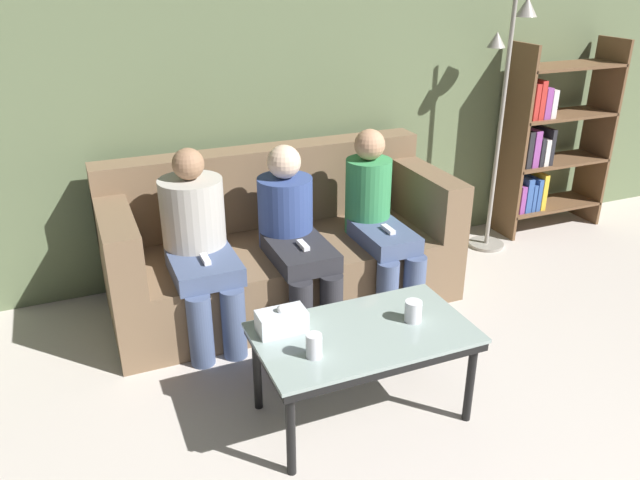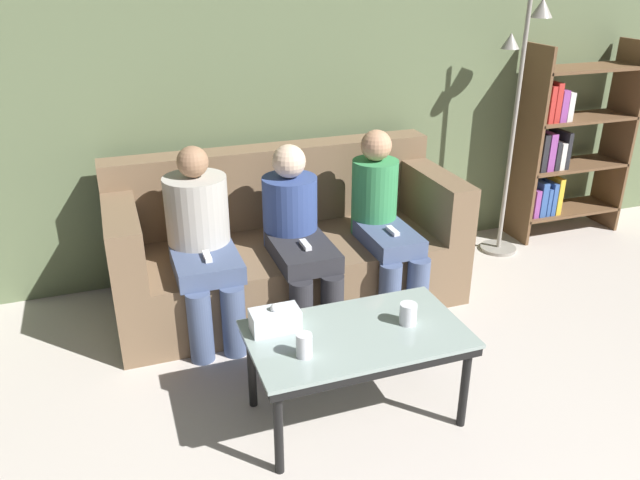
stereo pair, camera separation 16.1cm
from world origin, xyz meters
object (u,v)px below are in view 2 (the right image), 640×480
(tissue_box, at_px, (275,320))
(bookshelf, at_px, (561,147))
(cup_near_right, at_px, (408,314))
(standing_lamp, at_px, (518,105))
(seated_person_mid_left, at_px, (297,231))
(seated_person_left_end, at_px, (202,237))
(seated_person_mid_right, at_px, (383,218))
(coffee_table, at_px, (357,341))
(couch, at_px, (285,247))
(cup_near_left, at_px, (304,345))

(tissue_box, xyz_separation_m, bookshelf, (2.61, 1.35, 0.18))
(cup_near_right, bearing_deg, standing_lamp, 42.62)
(cup_near_right, distance_m, bookshelf, 2.53)
(bookshelf, bearing_deg, seated_person_mid_left, -167.03)
(standing_lamp, bearing_deg, tissue_box, -149.58)
(seated_person_left_end, height_order, seated_person_mid_right, seated_person_left_end)
(seated_person_mid_left, xyz_separation_m, seated_person_mid_right, (0.54, -0.00, 0.01))
(seated_person_left_end, bearing_deg, standing_lamp, 8.65)
(tissue_box, height_order, seated_person_mid_left, seated_person_mid_left)
(coffee_table, distance_m, tissue_box, 0.38)
(couch, bearing_deg, standing_lamp, 4.33)
(cup_near_left, height_order, bookshelf, bookshelf)
(coffee_table, bearing_deg, seated_person_left_end, 116.81)
(cup_near_left, bearing_deg, coffee_table, 18.85)
(cup_near_right, relative_size, standing_lamp, 0.06)
(cup_near_right, height_order, seated_person_mid_right, seated_person_mid_right)
(couch, xyz_separation_m, tissue_box, (-0.37, -1.08, 0.18))
(seated_person_mid_right, bearing_deg, standing_lamp, 18.08)
(cup_near_left, bearing_deg, bookshelf, 31.99)
(coffee_table, distance_m, standing_lamp, 2.29)
(seated_person_mid_left, bearing_deg, coffee_table, -91.77)
(bookshelf, bearing_deg, cup_near_right, -143.35)
(coffee_table, xyz_separation_m, cup_near_left, (-0.28, -0.10, 0.10))
(tissue_box, distance_m, seated_person_mid_right, 1.24)
(cup_near_left, height_order, tissue_box, tissue_box)
(cup_near_right, distance_m, standing_lamp, 2.09)
(standing_lamp, bearing_deg, coffee_table, -141.90)
(cup_near_left, xyz_separation_m, seated_person_mid_left, (0.31, 1.08, 0.03))
(seated_person_mid_left, relative_size, seated_person_mid_right, 0.96)
(cup_near_left, relative_size, seated_person_mid_left, 0.10)
(standing_lamp, relative_size, seated_person_left_end, 1.65)
(couch, bearing_deg, bookshelf, 6.88)
(bookshelf, xyz_separation_m, standing_lamp, (-0.54, -0.14, 0.38))
(coffee_table, relative_size, tissue_box, 4.43)
(coffee_table, distance_m, seated_person_left_end, 1.15)
(couch, xyz_separation_m, standing_lamp, (1.70, 0.13, 0.74))
(seated_person_left_end, xyz_separation_m, seated_person_mid_right, (1.09, -0.04, -0.02))
(standing_lamp, bearing_deg, seated_person_mid_left, -167.58)
(tissue_box, xyz_separation_m, seated_person_left_end, (-0.18, 0.87, 0.06))
(bookshelf, relative_size, seated_person_mid_left, 1.41)
(seated_person_left_end, relative_size, seated_person_mid_left, 1.04)
(coffee_table, bearing_deg, standing_lamp, 38.10)
(couch, height_order, bookshelf, bookshelf)
(cup_near_left, height_order, cup_near_right, cup_near_left)
(cup_near_right, bearing_deg, seated_person_mid_left, 102.33)
(cup_near_left, distance_m, seated_person_mid_left, 1.12)
(seated_person_mid_right, bearing_deg, seated_person_left_end, 178.10)
(tissue_box, xyz_separation_m, seated_person_mid_right, (0.91, 0.84, 0.04))
(standing_lamp, xyz_separation_m, seated_person_left_end, (-2.24, -0.34, -0.50))
(coffee_table, bearing_deg, seated_person_mid_left, 88.23)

